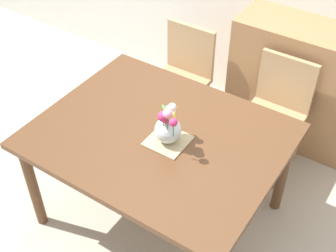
{
  "coord_description": "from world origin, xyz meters",
  "views": [
    {
      "loc": [
        1.16,
        -1.67,
        2.62
      ],
      "look_at": [
        0.08,
        -0.03,
        0.89
      ],
      "focal_mm": 48.55,
      "sensor_mm": 36.0,
      "label": 1
    }
  ],
  "objects_px": {
    "chair_left": "(183,73)",
    "dining_table": "(159,144)",
    "flower_vase": "(168,127)",
    "dresser": "(320,91)",
    "chair_right": "(277,108)"
  },
  "relations": [
    {
      "from": "chair_left",
      "to": "dining_table",
      "type": "bearing_deg",
      "value": 113.53
    },
    {
      "from": "chair_left",
      "to": "flower_vase",
      "type": "distance_m",
      "value": 1.14
    },
    {
      "from": "chair_left",
      "to": "dresser",
      "type": "height_order",
      "value": "dresser"
    },
    {
      "from": "dresser",
      "to": "chair_left",
      "type": "bearing_deg",
      "value": -158.38
    },
    {
      "from": "chair_left",
      "to": "chair_right",
      "type": "relative_size",
      "value": 1.0
    },
    {
      "from": "chair_right",
      "to": "dining_table",
      "type": "bearing_deg",
      "value": 66.47
    },
    {
      "from": "dresser",
      "to": "chair_right",
      "type": "bearing_deg",
      "value": -115.68
    },
    {
      "from": "flower_vase",
      "to": "dresser",
      "type": "bearing_deg",
      "value": 69.3
    },
    {
      "from": "dining_table",
      "to": "chair_right",
      "type": "relative_size",
      "value": 1.65
    },
    {
      "from": "dining_table",
      "to": "flower_vase",
      "type": "height_order",
      "value": "flower_vase"
    },
    {
      "from": "dining_table",
      "to": "chair_right",
      "type": "distance_m",
      "value": 1.03
    },
    {
      "from": "dining_table",
      "to": "chair_right",
      "type": "xyz_separation_m",
      "value": [
        0.41,
        0.93,
        -0.17
      ]
    },
    {
      "from": "chair_left",
      "to": "flower_vase",
      "type": "height_order",
      "value": "flower_vase"
    },
    {
      "from": "chair_right",
      "to": "dresser",
      "type": "xyz_separation_m",
      "value": [
        0.19,
        0.4,
        -0.02
      ]
    },
    {
      "from": "chair_right",
      "to": "dresser",
      "type": "relative_size",
      "value": 0.64
    }
  ]
}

